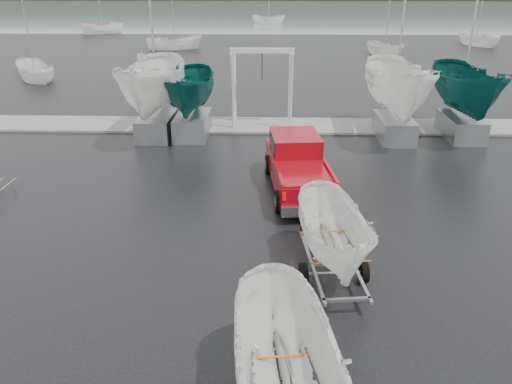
{
  "coord_description": "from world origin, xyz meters",
  "views": [
    {
      "loc": [
        1.02,
        -13.26,
        7.47
      ],
      "look_at": [
        0.58,
        1.23,
        1.2
      ],
      "focal_mm": 35.0,
      "sensor_mm": 36.0,
      "label": 1
    }
  ],
  "objects_px": {
    "trailer_hitched": "(338,188)",
    "trailer_parked": "(291,300)",
    "pickup_truck": "(297,163)",
    "boat_hoist": "(262,77)"
  },
  "relations": [
    {
      "from": "trailer_hitched",
      "to": "trailer_parked",
      "type": "height_order",
      "value": "trailer_parked"
    },
    {
      "from": "trailer_hitched",
      "to": "pickup_truck",
      "type": "bearing_deg",
      "value": 90.0
    },
    {
      "from": "trailer_hitched",
      "to": "boat_hoist",
      "type": "bearing_deg",
      "value": 92.41
    },
    {
      "from": "pickup_truck",
      "to": "boat_hoist",
      "type": "distance_m",
      "value": 8.75
    },
    {
      "from": "pickup_truck",
      "to": "trailer_hitched",
      "type": "bearing_deg",
      "value": -90.0
    },
    {
      "from": "trailer_hitched",
      "to": "trailer_parked",
      "type": "distance_m",
      "value": 5.16
    },
    {
      "from": "trailer_parked",
      "to": "boat_hoist",
      "type": "xyz_separation_m",
      "value": [
        -0.83,
        19.77,
        -0.17
      ]
    },
    {
      "from": "boat_hoist",
      "to": "pickup_truck",
      "type": "bearing_deg",
      "value": -79.88
    },
    {
      "from": "pickup_truck",
      "to": "trailer_parked",
      "type": "distance_m",
      "value": 11.48
    },
    {
      "from": "trailer_hitched",
      "to": "boat_hoist",
      "type": "distance_m",
      "value": 14.95
    }
  ]
}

